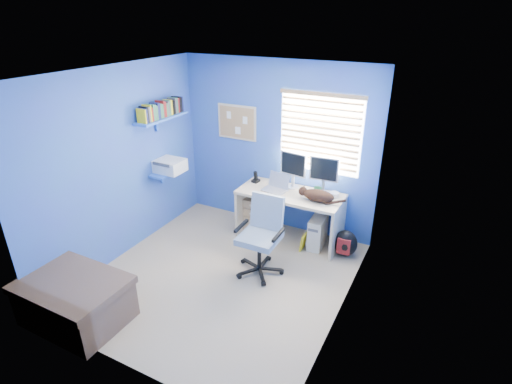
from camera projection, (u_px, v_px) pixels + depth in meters
The scene contains 23 objects.
floor at pixel (222, 277), 5.06m from camera, with size 3.00×3.20×0.00m, color tan.
ceiling at pixel (213, 73), 4.02m from camera, with size 3.00×3.20×0.00m, color white.
wall_back at pixel (277, 147), 5.83m from camera, with size 3.00×0.01×2.50m, color blue.
wall_front at pixel (113, 257), 3.25m from camera, with size 3.00×0.01×2.50m, color blue.
wall_left at pixel (120, 165), 5.16m from camera, with size 0.01×3.20×2.50m, color blue.
wall_right at pixel (348, 215), 3.92m from camera, with size 0.01×3.20×2.50m, color blue.
desk at pixel (290, 216), 5.76m from camera, with size 1.48×0.65×0.74m, color tan.
laptop at pixel (275, 184), 5.62m from camera, with size 0.33×0.26×0.22m, color silver.
monitor_left at pixel (293, 170), 5.66m from camera, with size 0.40×0.12×0.54m, color silver.
monitor_right at pixel (324, 175), 5.48m from camera, with size 0.40×0.12×0.54m, color silver.
phone at pixel (256, 177), 5.92m from camera, with size 0.09×0.11×0.17m, color black.
mug at pixel (317, 191), 5.55m from camera, with size 0.10×0.09×0.10m, color #2E7147.
cd_spindle at pixel (334, 195), 5.46m from camera, with size 0.13×0.13×0.07m, color silver.
cat at pixel (318, 196), 5.34m from camera, with size 0.43×0.23×0.15m, color black.
tower_pc at pixel (318, 231), 5.65m from camera, with size 0.19×0.44×0.45m, color beige.
drawer_boxes at pixel (256, 214), 6.03m from camera, with size 0.35×0.28×0.54m, color tan.
yellow_book at pixel (303, 242), 5.59m from camera, with size 0.03×0.17×0.24m, color yellow.
backpack at pixel (346, 243), 5.43m from camera, with size 0.32×0.24×0.38m, color black.
bed_corner at pixel (76, 301), 4.26m from camera, with size 1.05×0.75×0.50m, color brown.
office_chair at pixel (261, 245), 5.04m from camera, with size 0.59×0.59×1.00m.
window_blinds at pixel (320, 134), 5.41m from camera, with size 1.15×0.05×1.10m.
corkboard at pixel (237, 122), 5.96m from camera, with size 0.64×0.02×0.52m.
wall_shelves at pixel (165, 138), 5.63m from camera, with size 0.42×0.90×1.05m.
Camera 1 is at (2.28, -3.49, 3.09)m, focal length 28.00 mm.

